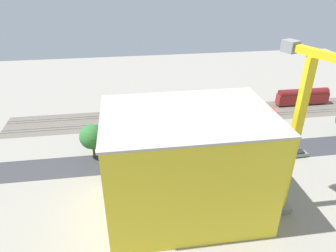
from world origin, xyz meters
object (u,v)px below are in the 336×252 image
Objects in this scene: passenger_coach at (303,96)px; parked_car_2 at (238,157)px; street_tree_1 at (124,134)px; traffic_light at (258,146)px; parked_car_0 at (298,154)px; street_tree_2 at (92,137)px; box_truck_0 at (199,155)px; construction_building at (187,165)px; parked_car_1 at (268,156)px; tower_crane at (303,129)px; parked_car_3 at (210,161)px; box_truck_2 at (183,156)px; freight_coach_far at (174,112)px; parked_car_4 at (174,164)px; platform_canopy_near at (205,115)px; locomotive at (232,104)px; box_truck_1 at (206,152)px.

parked_car_2 is at bearing 41.36° from passenger_coach.
traffic_light is at bearing 163.88° from street_tree_1.
street_tree_2 is at bearing -8.68° from parked_car_0.
traffic_light reaches higher than box_truck_0.
passenger_coach is 67.59m from construction_building.
tower_crane is (4.94, 18.49, 18.16)m from parked_car_1.
parked_car_3 is 6.71m from box_truck_2.
freight_coach_far is 4.57× the size of parked_car_2.
parked_car_4 is (4.13, 24.17, -2.42)m from freight_coach_far.
freight_coach_far is 28.99m from street_tree_2.
street_tree_1 is at bearing -40.70° from tower_crane.
platform_canopy_near is 27.12m from street_tree_1.
street_tree_1 is at bearing 31.29° from locomotive.
freight_coach_far is at bearing -99.69° from parked_car_4.
street_tree_1 is 33.50m from traffic_light.
locomotive is 3.04× the size of parked_car_1.
platform_canopy_near is 1.52× the size of construction_building.
platform_canopy_near is at bearing -59.82° from parked_car_1.
parked_car_1 is 26.39m from tower_crane.
street_tree_2 is (36.12, -7.07, 4.93)m from parked_car_2.
platform_canopy_near is at bearing -110.46° from construction_building.
parked_car_4 is 0.54× the size of box_truck_2.
platform_canopy_near is 5.15× the size of box_truck_2.
passenger_coach is at bearing -143.59° from parked_car_3.
parked_car_3 is 0.12× the size of tower_crane.
traffic_light is at bearing 170.84° from box_truck_2.
locomotive is at bearing -117.46° from parked_car_3.
parked_car_0 is 28.95m from tower_crane.
tower_crane is 3.76× the size of street_tree_2.
street_tree_1 is (15.83, 16.18, 2.47)m from freight_coach_far.
box_truck_2 is (47.59, 28.65, -1.30)m from passenger_coach.
tower_crane is 48.77m from street_tree_2.
parked_car_0 is at bearing 179.67° from parked_car_3.
locomotive is 52.10m from tower_crane.
traffic_light reaches higher than box_truck_1.
street_tree_1 is at bearing 25.94° from platform_canopy_near.
box_truck_0 is at bearing -6.30° from parked_car_1.
box_truck_0 reaches higher than parked_car_0.
parked_car_1 is at bearing 179.54° from parked_car_4.
locomotive is 1.62× the size of box_truck_2.
tower_crane is (13.04, 18.38, 18.17)m from parked_car_0.
construction_building reaches higher than parked_car_2.
box_truck_0 is at bearing -6.89° from parked_car_2.
street_tree_1 reaches higher than passenger_coach.
traffic_light reaches higher than parked_car_4.
locomotive is at bearing -105.63° from parked_car_2.
box_truck_0 reaches higher than parked_car_4.
box_truck_1 is at bearing 60.05° from locomotive.
parked_car_4 is at bearing 80.31° from freight_coach_far.
parked_car_1 is (-20.13, 24.36, -2.47)m from freight_coach_far.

